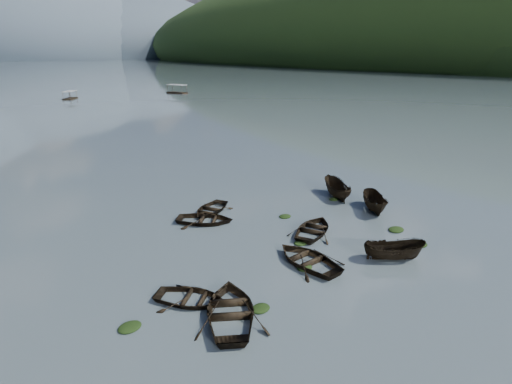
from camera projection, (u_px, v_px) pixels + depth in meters
ground_plane at (381, 278)px, 23.41m from camera, size 2400.00×2400.00×0.00m
right_hill_far at (463, 63)px, 453.63m from camera, size 520.00×1200.00×190.00m
haze_mtn_c at (32, 59)px, 774.40m from camera, size 520.00×520.00×260.00m
haze_mtn_d at (123, 58)px, 878.67m from camera, size 520.00×520.00×220.00m
rowboat_0 at (191, 301)px, 21.18m from camera, size 4.65×4.79×0.81m
rowboat_1 at (231, 316)px, 20.04m from camera, size 5.77×6.22×1.05m
rowboat_2 at (393, 259)px, 25.52m from camera, size 4.00×3.56×1.51m
rowboat_3 at (308, 263)px, 25.00m from camera, size 3.47×4.80×0.98m
rowboat_4 at (314, 232)px, 29.29m from camera, size 5.44×4.83×0.93m
rowboat_5 at (374, 210)px, 33.36m from camera, size 4.00×4.35×1.66m
rowboat_6 at (205, 223)px, 30.97m from camera, size 5.36×5.31×0.91m
rowboat_7 at (210, 212)px, 33.06m from camera, size 4.97×4.49×0.84m
rowboat_8 at (336, 197)px, 36.50m from camera, size 3.50×4.70×1.71m
weed_clump_0 at (304, 268)px, 24.41m from camera, size 1.03×0.84×0.22m
weed_clump_1 at (261, 309)px, 20.53m from camera, size 1.05×0.84×0.23m
weed_clump_2 at (420, 245)px, 27.34m from camera, size 1.09×0.87×0.24m
weed_clump_3 at (285, 217)px, 32.01m from camera, size 1.01×0.86×0.23m
weed_clump_4 at (396, 230)px, 29.60m from camera, size 1.28×1.01×0.26m
weed_clump_5 at (130, 328)px, 19.13m from camera, size 1.14×0.92×0.24m
weed_clump_6 at (301, 243)px, 27.58m from camera, size 1.04×0.87×0.22m
weed_clump_7 at (334, 200)px, 35.75m from camera, size 0.95×0.76×0.21m
pontoon_centre at (70, 99)px, 111.63m from camera, size 5.07×5.82×2.11m
pontoon_right at (177, 93)px, 126.97m from camera, size 5.10×7.31×2.59m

